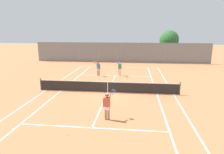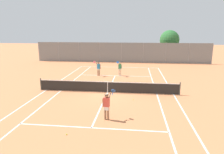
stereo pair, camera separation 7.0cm
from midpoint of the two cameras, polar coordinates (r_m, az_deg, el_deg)
The scene contains 12 objects.
ground_plane at distance 17.10m, azimuth -1.36°, elevation -4.40°, with size 120.00×120.00×0.00m, color #CC7A4C.
court_line_markings at distance 17.09m, azimuth -1.36°, elevation -4.39°, with size 11.10×23.90×0.01m.
tennis_net at distance 16.95m, azimuth -1.37°, elevation -2.76°, with size 12.00×0.10×1.07m.
player_near_side at distance 11.78m, azimuth -1.57°, elevation -7.94°, with size 0.75×0.72×1.77m.
player_far_left at distance 23.16m, azimuth -4.03°, elevation 2.64°, with size 0.80×0.71×1.77m.
player_far_right at distance 23.15m, azimuth 2.09°, elevation 2.66°, with size 0.61×0.77×1.77m.
loose_tennis_ball_0 at distance 15.35m, azimuth 6.09°, elevation -6.42°, with size 0.07×0.07×0.07m, color #D1DB33.
loose_tennis_ball_3 at distance 10.77m, azimuth -12.87°, elevation -15.69°, with size 0.07×0.07×0.07m, color #D1DB33.
loose_tennis_ball_4 at distance 20.81m, azimuth 7.27°, elevation -1.18°, with size 0.07×0.07×0.07m, color #D1DB33.
loose_tennis_ball_5 at distance 19.96m, azimuth 3.15°, elevation -1.71°, with size 0.07×0.07×0.07m, color #D1DB33.
back_fence at distance 32.72m, azimuth 2.52°, elevation 7.00°, with size 28.33×0.08×3.24m.
tree_behind_left at distance 36.16m, azimuth 15.81°, elevation 10.00°, with size 3.28×3.28×5.20m.
Camera 1 is at (2.19, -16.14, 5.19)m, focal length 32.00 mm.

